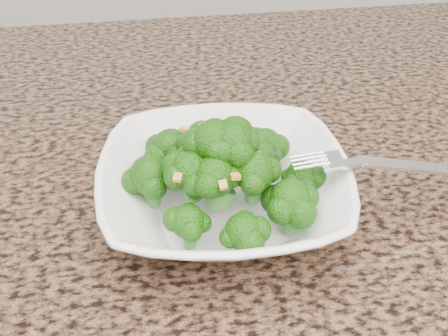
{
  "coord_description": "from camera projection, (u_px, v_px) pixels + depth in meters",
  "views": [
    {
      "loc": [
        0.09,
        -0.05,
        1.23
      ],
      "look_at": [
        0.15,
        0.34,
        0.95
      ],
      "focal_mm": 45.0,
      "sensor_mm": 36.0,
      "label": 1
    }
  ],
  "objects": [
    {
      "name": "granite_counter",
      "position": [
        53.0,
        271.0,
        0.47
      ],
      "size": [
        1.64,
        1.04,
        0.03
      ],
      "primitive_type": "cube",
      "color": "brown",
      "rests_on": "cabinet"
    },
    {
      "name": "bowl",
      "position": [
        224.0,
        189.0,
        0.49
      ],
      "size": [
        0.23,
        0.23,
        0.05
      ],
      "primitive_type": "imported",
      "rotation": [
        0.0,
        0.0,
        -0.07
      ],
      "color": "white",
      "rests_on": "granite_counter"
    },
    {
      "name": "broccoli_pile",
      "position": [
        224.0,
        133.0,
        0.46
      ],
      "size": [
        0.19,
        0.19,
        0.06
      ],
      "primitive_type": null,
      "color": "#1C5A0A",
      "rests_on": "bowl"
    },
    {
      "name": "garlic_topping",
      "position": [
        224.0,
        96.0,
        0.44
      ],
      "size": [
        0.12,
        0.12,
        0.01
      ],
      "primitive_type": null,
      "color": "gold",
      "rests_on": "broccoli_pile"
    },
    {
      "name": "fork",
      "position": [
        359.0,
        162.0,
        0.47
      ],
      "size": [
        0.19,
        0.03,
        0.01
      ],
      "primitive_type": null,
      "rotation": [
        0.0,
        0.0,
        -0.01
      ],
      "color": "silver",
      "rests_on": "bowl"
    }
  ]
}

